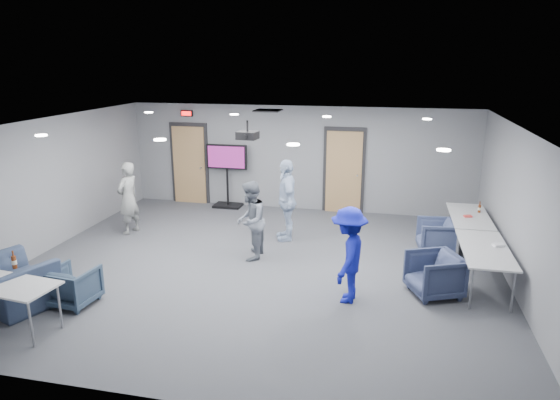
% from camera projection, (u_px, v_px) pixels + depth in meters
% --- Properties ---
extents(floor, '(9.00, 9.00, 0.00)m').
position_uv_depth(floor, '(259.00, 267.00, 9.55)').
color(floor, '#3D3F45').
rests_on(floor, ground).
extents(ceiling, '(9.00, 9.00, 0.00)m').
position_uv_depth(ceiling, '(257.00, 125.00, 8.81)').
color(ceiling, silver).
rests_on(ceiling, wall_back).
extents(wall_back, '(9.00, 0.02, 2.70)m').
position_uv_depth(wall_back, '(298.00, 158.00, 12.94)').
color(wall_back, slate).
rests_on(wall_back, floor).
extents(wall_front, '(9.00, 0.02, 2.70)m').
position_uv_depth(wall_front, '(163.00, 295.00, 5.42)').
color(wall_front, slate).
rests_on(wall_front, floor).
extents(wall_left, '(0.02, 8.00, 2.70)m').
position_uv_depth(wall_left, '(44.00, 186.00, 10.12)').
color(wall_left, slate).
rests_on(wall_left, floor).
extents(wall_right, '(0.02, 8.00, 2.70)m').
position_uv_depth(wall_right, '(521.00, 215.00, 8.24)').
color(wall_right, slate).
rests_on(wall_right, floor).
extents(door_left, '(1.06, 0.17, 2.24)m').
position_uv_depth(door_left, '(190.00, 164.00, 13.60)').
color(door_left, black).
rests_on(door_left, wall_back).
extents(door_right, '(1.06, 0.17, 2.24)m').
position_uv_depth(door_right, '(344.00, 172.00, 12.72)').
color(door_right, black).
rests_on(door_right, wall_back).
extents(exit_sign, '(0.32, 0.08, 0.16)m').
position_uv_depth(exit_sign, '(187.00, 113.00, 13.20)').
color(exit_sign, black).
rests_on(exit_sign, wall_back).
extents(hvac_diffuser, '(0.60, 0.60, 0.03)m').
position_uv_depth(hvac_diffuser, '(268.00, 110.00, 11.55)').
color(hvac_diffuser, black).
rests_on(hvac_diffuser, ceiling).
extents(downlights, '(6.18, 3.78, 0.02)m').
position_uv_depth(downlights, '(257.00, 126.00, 8.82)').
color(downlights, white).
rests_on(downlights, ceiling).
extents(person_a, '(0.52, 0.67, 1.64)m').
position_uv_depth(person_a, '(128.00, 198.00, 11.21)').
color(person_a, gray).
rests_on(person_a, floor).
extents(person_b, '(0.63, 0.79, 1.57)m').
position_uv_depth(person_b, '(250.00, 221.00, 9.75)').
color(person_b, slate).
rests_on(person_b, floor).
extents(person_c, '(0.74, 1.13, 1.78)m').
position_uv_depth(person_c, '(287.00, 200.00, 10.80)').
color(person_c, silver).
rests_on(person_c, floor).
extents(person_d, '(0.70, 1.08, 1.59)m').
position_uv_depth(person_d, '(348.00, 255.00, 8.01)').
color(person_d, '#171D95').
rests_on(person_d, floor).
extents(chair_right_a, '(0.81, 0.79, 0.68)m').
position_uv_depth(chair_right_a, '(436.00, 236.00, 10.21)').
color(chair_right_a, '#3C4668').
rests_on(chair_right_a, floor).
extents(chair_right_b, '(1.04, 1.03, 0.73)m').
position_uv_depth(chair_right_b, '(434.00, 275.00, 8.32)').
color(chair_right_b, '#323B57').
rests_on(chair_right_b, floor).
extents(chair_front_a, '(0.74, 0.76, 0.63)m').
position_uv_depth(chair_front_a, '(73.00, 286.00, 8.01)').
color(chair_front_a, '#314155').
rests_on(chair_front_a, floor).
extents(chair_front_b, '(1.50, 1.42, 0.78)m').
position_uv_depth(chair_front_b, '(11.00, 284.00, 7.90)').
color(chair_front_b, '#313D55').
rests_on(chair_front_b, floor).
extents(table_right_a, '(0.76, 1.82, 0.73)m').
position_uv_depth(table_right_a, '(469.00, 217.00, 10.27)').
color(table_right_a, silver).
rests_on(table_right_a, floor).
extents(table_right_b, '(0.78, 1.86, 0.73)m').
position_uv_depth(table_right_b, '(485.00, 251.00, 8.49)').
color(table_right_b, silver).
rests_on(table_right_b, floor).
extents(table_front_left, '(1.74, 0.88, 0.73)m').
position_uv_depth(table_front_left, '(1.00, 286.00, 7.18)').
color(table_front_left, silver).
rests_on(table_front_left, floor).
extents(bottle_front, '(0.07, 0.07, 0.29)m').
position_uv_depth(bottle_front, '(14.00, 262.00, 7.63)').
color(bottle_front, '#632B10').
rests_on(bottle_front, table_front_left).
extents(bottle_right, '(0.06, 0.06, 0.24)m').
position_uv_depth(bottle_right, '(479.00, 208.00, 10.43)').
color(bottle_right, '#632B10').
rests_on(bottle_right, table_right_a).
extents(snack_box, '(0.18, 0.14, 0.03)m').
position_uv_depth(snack_box, '(468.00, 216.00, 10.16)').
color(snack_box, red).
rests_on(snack_box, table_right_a).
extents(wrapper, '(0.22, 0.18, 0.04)m').
position_uv_depth(wrapper, '(499.00, 245.00, 8.57)').
color(wrapper, silver).
rests_on(wrapper, table_right_b).
extents(tv_stand, '(1.10, 0.52, 1.69)m').
position_uv_depth(tv_stand, '(227.00, 172.00, 13.20)').
color(tv_stand, black).
rests_on(tv_stand, floor).
extents(projector, '(0.41, 0.39, 0.37)m').
position_uv_depth(projector, '(247.00, 135.00, 9.70)').
color(projector, black).
rests_on(projector, ceiling).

